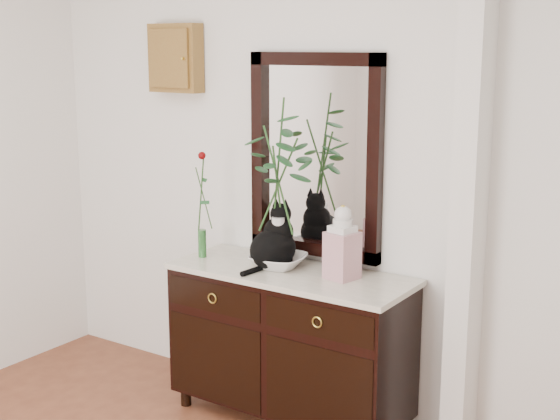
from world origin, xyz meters
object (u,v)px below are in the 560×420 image
Objects in this scene: sideboard at (290,338)px; lotus_bowl at (278,261)px; cat at (273,236)px; ginger_jar at (342,242)px.

lotus_bowl is (-0.09, 0.02, 0.41)m from sideboard.
cat reaches higher than lotus_bowl.
lotus_bowl is 0.41m from ginger_jar.
cat is 0.91× the size of ginger_jar.
cat is 1.20× the size of lotus_bowl.
lotus_bowl is at bearing -177.05° from ginger_jar.
sideboard is 3.41× the size of ginger_jar.
ginger_jar is at bearing 2.95° from lotus_bowl.
ginger_jar is (0.38, 0.02, 0.16)m from lotus_bowl.
sideboard is 3.76× the size of cat.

